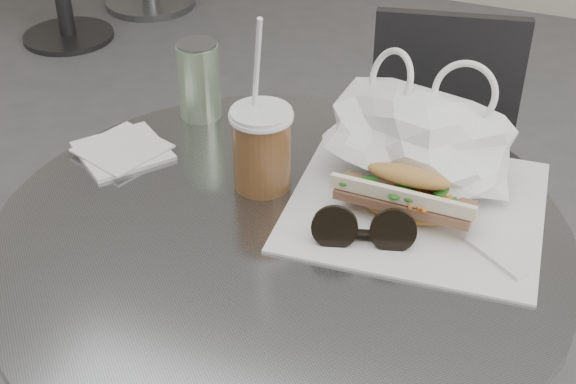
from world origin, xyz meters
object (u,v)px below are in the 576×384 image
at_px(chair_far, 431,222).
at_px(iced_coffee, 262,147).
at_px(banh_mi, 406,195).
at_px(drink_can, 199,80).
at_px(sunglasses, 364,231).
at_px(cafe_table, 281,376).

bearing_deg(chair_far, iced_coffee, 63.07).
relative_size(banh_mi, iced_coffee, 0.88).
distance_m(chair_far, iced_coffee, 0.73).
bearing_deg(banh_mi, chair_far, 97.35).
bearing_deg(drink_can, sunglasses, -32.28).
height_order(banh_mi, iced_coffee, iced_coffee).
xyz_separation_m(cafe_table, chair_far, (0.08, 0.64, -0.13)).
height_order(cafe_table, iced_coffee, iced_coffee).
relative_size(chair_far, drink_can, 6.00).
bearing_deg(cafe_table, iced_coffee, 126.32).
xyz_separation_m(chair_far, iced_coffee, (-0.14, -0.55, 0.46)).
height_order(sunglasses, drink_can, drink_can).
bearing_deg(iced_coffee, chair_far, 75.56).
relative_size(chair_far, sunglasses, 5.72).
bearing_deg(iced_coffee, sunglasses, -23.73).
xyz_separation_m(cafe_table, sunglasses, (0.11, 0.01, 0.30)).
relative_size(cafe_table, chair_far, 1.01).
distance_m(banh_mi, sunglasses, 0.08).
relative_size(cafe_table, drink_can, 6.06).
distance_m(cafe_table, banh_mi, 0.35).
xyz_separation_m(banh_mi, sunglasses, (-0.03, -0.07, -0.02)).
xyz_separation_m(chair_far, banh_mi, (0.06, -0.55, 0.44)).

